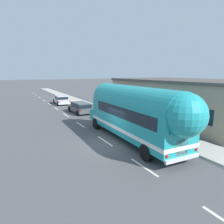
# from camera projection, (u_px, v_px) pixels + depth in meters

# --- Properties ---
(ground_plane) EXTENTS (300.00, 300.00, 0.00)m
(ground_plane) POSITION_uv_depth(u_px,v_px,m) (109.00, 144.00, 14.53)
(ground_plane) COLOR #4C4C4F
(lane_markings) EXTENTS (3.85, 80.00, 0.01)m
(lane_markings) POSITION_uv_depth(u_px,v_px,m) (83.00, 111.00, 26.62)
(lane_markings) COLOR silver
(lane_markings) RESTS_ON ground
(sidewalk_slab) EXTENTS (2.48, 90.00, 0.15)m
(sidewalk_slab) POSITION_uv_depth(u_px,v_px,m) (108.00, 113.00, 25.47)
(sidewalk_slab) COLOR #ADA89E
(sidewalk_slab) RESTS_ON ground
(roadside_building) EXTENTS (9.28, 16.65, 4.34)m
(roadside_building) POSITION_uv_depth(u_px,v_px,m) (182.00, 99.00, 22.70)
(roadside_building) COLOR gray
(roadside_building) RESTS_ON ground
(painted_bus) EXTENTS (2.81, 12.17, 4.12)m
(painted_bus) POSITION_uv_depth(u_px,v_px,m) (136.00, 112.00, 14.31)
(painted_bus) COLOR teal
(painted_bus) RESTS_ON ground
(car_lead) EXTENTS (1.99, 4.56, 1.37)m
(car_lead) POSITION_uv_depth(u_px,v_px,m) (80.00, 107.00, 25.52)
(car_lead) COLOR #474C51
(car_lead) RESTS_ON ground
(car_second) EXTENTS (2.10, 4.80, 1.37)m
(car_second) POSITION_uv_depth(u_px,v_px,m) (61.00, 99.00, 32.98)
(car_second) COLOR silver
(car_second) RESTS_ON ground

